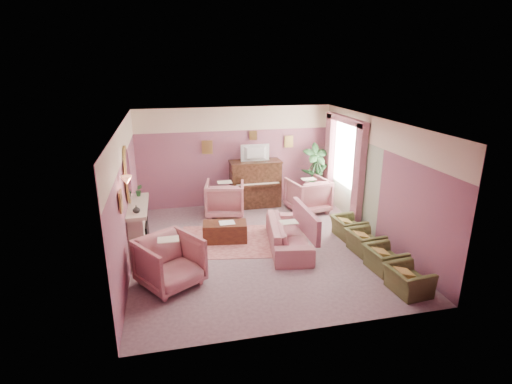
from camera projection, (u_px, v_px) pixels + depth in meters
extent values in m
cube|color=gray|center=(260.00, 247.00, 8.98)|extent=(5.50, 6.00, 0.01)
cube|color=white|center=(260.00, 122.00, 8.11)|extent=(5.50, 6.00, 0.01)
cube|color=#7C4D6E|center=(236.00, 157.00, 11.32)|extent=(5.50, 0.02, 2.80)
cube|color=#7C4D6E|center=(307.00, 249.00, 5.76)|extent=(5.50, 0.02, 2.80)
cube|color=#7C4D6E|center=(126.00, 197.00, 7.97)|extent=(0.02, 6.00, 2.80)
cube|color=#7C4D6E|center=(377.00, 180.00, 9.12)|extent=(0.02, 6.00, 2.80)
cube|color=#FFEAC8|center=(235.00, 119.00, 10.98)|extent=(5.50, 0.01, 0.65)
cube|color=#AFBFA0|center=(350.00, 178.00, 10.42)|extent=(0.01, 3.00, 2.15)
cube|color=#BDAC9B|center=(139.00, 231.00, 8.45)|extent=(0.30, 1.40, 1.10)
cube|color=black|center=(144.00, 237.00, 8.52)|extent=(0.18, 0.72, 0.68)
cube|color=#FF2C00|center=(147.00, 245.00, 8.58)|extent=(0.06, 0.54, 0.10)
cube|color=#BDAC9B|center=(138.00, 206.00, 8.28)|extent=(0.40, 1.55, 0.07)
cube|color=#BDAC9B|center=(151.00, 253.00, 8.66)|extent=(0.55, 1.50, 0.02)
ellipsoid|color=tan|center=(127.00, 175.00, 8.04)|extent=(0.04, 0.72, 1.20)
ellipsoid|color=silver|center=(129.00, 175.00, 8.04)|extent=(0.01, 0.60, 1.06)
cone|color=#FF9569|center=(126.00, 180.00, 7.03)|extent=(0.20, 0.20, 0.16)
cube|color=#3D2416|center=(255.00, 184.00, 11.37)|extent=(1.40, 0.60, 1.30)
cube|color=#3D2416|center=(258.00, 185.00, 11.02)|extent=(1.30, 0.12, 0.06)
cube|color=#F0E1C8|center=(258.00, 184.00, 11.01)|extent=(1.20, 0.08, 0.02)
cube|color=#3D2416|center=(255.00, 162.00, 11.16)|extent=(1.45, 0.65, 0.04)
imported|color=black|center=(256.00, 152.00, 11.02)|extent=(0.80, 0.12, 0.48)
cube|color=tan|center=(207.00, 147.00, 11.02)|extent=(0.30, 0.03, 0.38)
cube|color=tan|center=(289.00, 142.00, 11.49)|extent=(0.26, 0.03, 0.34)
cube|color=tan|center=(253.00, 135.00, 11.20)|extent=(0.22, 0.03, 0.26)
cube|color=tan|center=(121.00, 201.00, 6.76)|extent=(0.03, 0.28, 0.36)
cube|color=beige|center=(346.00, 153.00, 10.45)|extent=(0.03, 1.40, 1.80)
cube|color=#9F5A6A|center=(359.00, 177.00, 9.71)|extent=(0.16, 0.34, 2.60)
cube|color=#9F5A6A|center=(329.00, 160.00, 11.41)|extent=(0.16, 0.34, 2.60)
cube|color=#9F5A6A|center=(346.00, 120.00, 10.17)|extent=(0.16, 2.20, 0.16)
imported|color=#214C25|center=(139.00, 190.00, 8.74)|extent=(0.16, 0.16, 0.28)
imported|color=#FFEAC8|center=(136.00, 209.00, 7.78)|extent=(0.16, 0.16, 0.16)
cube|color=#B46564|center=(233.00, 241.00, 9.28)|extent=(2.77, 2.20, 0.01)
cube|color=#472315|center=(225.00, 232.00, 9.22)|extent=(1.06, 0.63, 0.45)
cube|color=white|center=(227.00, 223.00, 9.16)|extent=(0.35, 0.28, 0.01)
imported|color=#B77377|center=(288.00, 229.00, 8.86)|extent=(0.70, 2.11, 0.85)
cube|color=#9F5A6A|center=(306.00, 221.00, 8.89)|extent=(0.11, 1.59, 0.58)
imported|color=#B77377|center=(225.00, 197.00, 10.71)|extent=(1.00, 1.00, 1.04)
imported|color=#B77377|center=(308.00, 193.00, 10.99)|extent=(1.00, 1.00, 1.04)
imported|color=#B77377|center=(170.00, 260.00, 7.30)|extent=(1.00, 1.00, 1.04)
imported|color=brown|center=(408.00, 276.00, 7.12)|extent=(0.53, 0.75, 0.65)
imported|color=brown|center=(384.00, 255.00, 7.88)|extent=(0.53, 0.75, 0.65)
imported|color=brown|center=(365.00, 238.00, 8.64)|extent=(0.53, 0.75, 0.65)
imported|color=brown|center=(348.00, 224.00, 9.41)|extent=(0.53, 0.75, 0.65)
cylinder|color=#F2E6CA|center=(314.00, 192.00, 11.65)|extent=(0.52, 0.52, 0.70)
imported|color=#214C25|center=(315.00, 175.00, 11.49)|extent=(0.30, 0.30, 0.34)
imported|color=#214C25|center=(320.00, 176.00, 11.43)|extent=(0.16, 0.16, 0.28)
cylinder|color=brown|center=(314.00, 198.00, 11.67)|extent=(0.34, 0.34, 0.34)
imported|color=#214C25|center=(316.00, 169.00, 11.40)|extent=(0.76, 0.76, 1.44)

